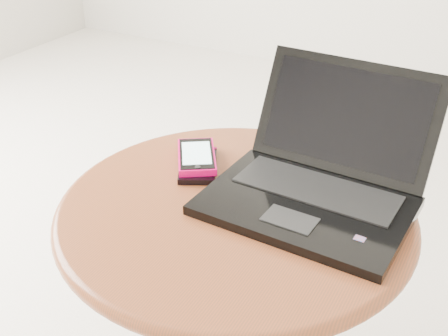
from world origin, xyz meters
The scene contains 4 objects.
table centered at (0.09, -0.01, 0.38)m, with size 0.62×0.62×0.49m.
laptop centered at (0.21, 0.08, 0.53)m, with size 0.35×0.34×0.20m.
phone_black centered at (-0.02, 0.07, 0.49)m, with size 0.12×0.14×0.01m.
phone_pink centered at (-0.03, 0.08, 0.51)m, with size 0.13×0.15×0.02m.
Camera 1 is at (0.46, -0.73, 1.03)m, focal length 45.67 mm.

